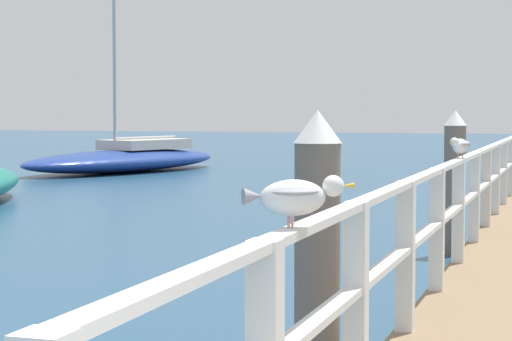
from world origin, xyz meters
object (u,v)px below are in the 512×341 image
dock_piling_near (317,263)px  seagull_foreground (295,195)px  dock_piling_far (455,182)px  seagull_background (460,145)px  boat_1 (126,159)px

dock_piling_near → seagull_foreground: dock_piling_near is taller
dock_piling_far → seagull_foreground: (0.39, -9.01, 0.58)m
seagull_foreground → seagull_background: same height
seagull_background → dock_piling_far: bearing=-69.8°
dock_piling_near → boat_1: bearing=118.3°
dock_piling_near → seagull_foreground: size_ratio=4.43×
seagull_background → boat_1: (-11.98, 17.30, -1.13)m
seagull_foreground → boat_1: boat_1 is taller
dock_piling_near → seagull_foreground: 2.00m
dock_piling_near → seagull_foreground: bearing=-78.3°
dock_piling_near → seagull_foreground: (0.39, -1.88, 0.58)m
seagull_background → boat_1: 21.08m
seagull_foreground → seagull_background: size_ratio=0.89×
dock_piling_far → boat_1: (-11.60, 14.42, -0.55)m
dock_piling_far → seagull_foreground: dock_piling_far is taller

